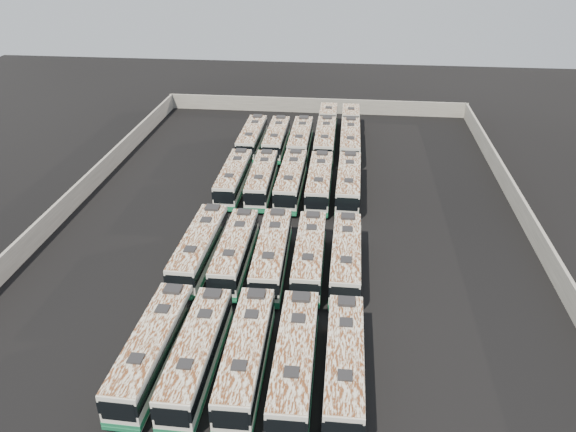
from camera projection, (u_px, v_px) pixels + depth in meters
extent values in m
plane|color=black|center=(290.00, 228.00, 53.76)|extent=(140.00, 140.00, 0.00)
cube|color=slate|center=(315.00, 106.00, 85.11)|extent=(45.20, 0.30, 2.20)
cube|color=slate|center=(533.00, 230.00, 51.10)|extent=(0.30, 73.20, 2.20)
cube|color=slate|center=(66.00, 206.00, 55.38)|extent=(0.30, 73.20, 2.20)
cube|color=beige|center=(152.00, 349.00, 36.25)|extent=(2.58, 11.12, 2.54)
cube|color=#15603E|center=(154.00, 360.00, 36.68)|extent=(2.63, 11.17, 0.39)
cube|color=black|center=(152.00, 344.00, 36.05)|extent=(2.64, 11.18, 0.85)
cube|color=black|center=(118.00, 412.00, 31.24)|extent=(2.03, 0.11, 1.34)
cube|color=#15603E|center=(121.00, 430.00, 31.91)|extent=(2.31, 0.16, 0.26)
cube|color=beige|center=(150.00, 333.00, 35.64)|extent=(2.52, 10.90, 0.06)
cube|color=black|center=(136.00, 358.00, 33.46)|extent=(0.90, 0.90, 0.13)
cube|color=black|center=(163.00, 309.00, 37.73)|extent=(0.90, 0.90, 0.13)
cube|color=black|center=(173.00, 289.00, 39.64)|extent=(1.22, 1.04, 0.24)
cylinder|color=black|center=(119.00, 401.00, 33.79)|extent=(0.28, 0.93, 0.92)
cylinder|color=black|center=(150.00, 405.00, 33.56)|extent=(0.28, 0.93, 0.92)
cylinder|color=black|center=(158.00, 327.00, 39.99)|extent=(0.28, 0.93, 0.92)
cylinder|color=black|center=(185.00, 329.00, 39.76)|extent=(0.28, 0.93, 0.92)
cube|color=beige|center=(197.00, 354.00, 35.85)|extent=(2.34, 10.95, 2.51)
cube|color=#15603E|center=(198.00, 365.00, 36.28)|extent=(2.39, 11.00, 0.38)
cube|color=black|center=(197.00, 349.00, 35.66)|extent=(2.40, 11.01, 0.84)
cube|color=black|center=(171.00, 418.00, 30.90)|extent=(2.01, 0.07, 1.32)
cube|color=beige|center=(196.00, 338.00, 35.25)|extent=(2.29, 10.73, 0.06)
cube|color=black|center=(185.00, 364.00, 33.10)|extent=(0.87, 0.87, 0.13)
cube|color=black|center=(205.00, 314.00, 37.32)|extent=(0.87, 0.87, 0.13)
cube|color=black|center=(212.00, 294.00, 39.22)|extent=(1.19, 1.01, 0.24)
cylinder|color=black|center=(167.00, 407.00, 33.41)|extent=(0.26, 0.91, 0.91)
cylinder|color=black|center=(199.00, 410.00, 33.21)|extent=(0.26, 0.91, 0.91)
cylinder|color=black|center=(198.00, 331.00, 39.55)|extent=(0.26, 0.91, 0.91)
cylinder|color=black|center=(225.00, 333.00, 39.35)|extent=(0.26, 0.91, 0.91)
cube|color=beige|center=(246.00, 355.00, 35.74)|extent=(2.47, 11.10, 2.54)
cube|color=#15603E|center=(247.00, 366.00, 36.17)|extent=(2.52, 11.15, 0.39)
cube|color=black|center=(246.00, 350.00, 35.54)|extent=(2.53, 11.16, 0.85)
cube|color=black|center=(230.00, 420.00, 30.72)|extent=(2.03, 0.09, 1.34)
cube|color=beige|center=(246.00, 339.00, 35.13)|extent=(2.42, 10.87, 0.06)
cube|color=black|center=(239.00, 365.00, 32.95)|extent=(0.89, 0.89, 0.13)
cube|color=black|center=(251.00, 314.00, 37.23)|extent=(0.89, 0.89, 0.13)
cube|color=black|center=(256.00, 294.00, 39.15)|extent=(1.21, 1.03, 0.24)
cylinder|color=black|center=(221.00, 409.00, 33.24)|extent=(0.27, 0.93, 0.92)
cylinder|color=black|center=(254.00, 412.00, 33.07)|extent=(0.27, 0.93, 0.92)
cylinder|color=black|center=(241.00, 332.00, 39.46)|extent=(0.27, 0.93, 0.92)
cylinder|color=black|center=(269.00, 334.00, 39.30)|extent=(0.27, 0.93, 0.92)
cube|color=beige|center=(295.00, 361.00, 35.23)|extent=(2.48, 11.32, 2.59)
cube|color=#15603E|center=(295.00, 372.00, 35.67)|extent=(2.53, 11.38, 0.40)
cube|color=black|center=(295.00, 356.00, 35.02)|extent=(2.54, 11.39, 0.87)
cube|color=black|center=(286.00, 430.00, 30.10)|extent=(2.07, 0.08, 1.37)
cube|color=beige|center=(295.00, 345.00, 34.60)|extent=(2.43, 11.10, 0.07)
cube|color=black|center=(291.00, 372.00, 32.38)|extent=(0.90, 0.90, 0.13)
cube|color=black|center=(298.00, 318.00, 36.75)|extent=(0.90, 0.90, 0.13)
cube|color=black|center=(301.00, 297.00, 38.71)|extent=(1.24, 1.05, 0.24)
cylinder|color=black|center=(272.00, 418.00, 32.67)|extent=(0.27, 0.94, 0.94)
cylinder|color=black|center=(307.00, 420.00, 32.50)|extent=(0.27, 0.94, 0.94)
cylinder|color=black|center=(285.00, 336.00, 39.03)|extent=(0.27, 0.94, 0.94)
cylinder|color=black|center=(314.00, 338.00, 38.86)|extent=(0.27, 0.94, 0.94)
cube|color=beige|center=(344.00, 364.00, 35.03)|extent=(2.34, 10.98, 2.51)
cube|color=#15603E|center=(344.00, 375.00, 35.46)|extent=(2.39, 11.03, 0.38)
cube|color=black|center=(345.00, 359.00, 34.84)|extent=(2.40, 11.04, 0.84)
cube|color=black|center=(343.00, 432.00, 30.06)|extent=(2.01, 0.07, 1.33)
cube|color=beige|center=(345.00, 348.00, 34.43)|extent=(2.29, 10.76, 0.06)
cube|color=black|center=(345.00, 375.00, 32.27)|extent=(0.87, 0.87, 0.13)
cube|color=black|center=(346.00, 322.00, 36.51)|extent=(0.87, 0.87, 0.13)
cube|color=black|center=(346.00, 301.00, 38.41)|extent=(1.19, 1.01, 0.24)
cylinder|color=black|center=(326.00, 420.00, 32.56)|extent=(0.26, 0.92, 0.91)
cylinder|color=black|center=(360.00, 422.00, 32.38)|extent=(0.26, 0.92, 0.91)
cylinder|color=black|center=(330.00, 340.00, 38.73)|extent=(0.26, 0.92, 0.91)
cylinder|color=black|center=(359.00, 342.00, 38.55)|extent=(0.26, 0.92, 0.91)
cube|color=beige|center=(200.00, 248.00, 47.28)|extent=(2.56, 11.28, 2.57)
cube|color=#15603E|center=(200.00, 258.00, 47.72)|extent=(2.61, 11.33, 0.39)
cube|color=black|center=(199.00, 244.00, 47.08)|extent=(2.62, 11.34, 0.86)
cube|color=black|center=(179.00, 283.00, 42.20)|extent=(2.06, 0.10, 1.36)
cube|color=#15603E|center=(181.00, 299.00, 42.87)|extent=(2.34, 0.14, 0.26)
cube|color=beige|center=(198.00, 235.00, 46.66)|extent=(2.50, 11.05, 0.07)
cube|color=black|center=(190.00, 249.00, 44.46)|extent=(0.91, 0.91, 0.13)
cube|color=black|center=(206.00, 220.00, 48.79)|extent=(0.91, 0.91, 0.13)
cube|color=black|center=(212.00, 208.00, 50.73)|extent=(1.24, 1.05, 0.24)
cylinder|color=black|center=(177.00, 283.00, 44.78)|extent=(0.28, 0.94, 0.94)
cylinder|color=black|center=(201.00, 285.00, 44.56)|extent=(0.28, 0.94, 0.94)
cylinder|color=black|center=(200.00, 238.00, 51.08)|extent=(0.28, 0.94, 0.94)
cylinder|color=black|center=(222.00, 239.00, 50.86)|extent=(0.28, 0.94, 0.94)
cube|color=beige|center=(235.00, 252.00, 46.91)|extent=(2.27, 10.79, 2.47)
cube|color=#15603E|center=(236.00, 261.00, 47.34)|extent=(2.32, 10.84, 0.38)
cube|color=black|center=(235.00, 247.00, 46.72)|extent=(2.33, 10.85, 0.83)
cube|color=black|center=(221.00, 286.00, 42.02)|extent=(1.98, 0.07, 1.30)
cube|color=#15603E|center=(222.00, 301.00, 42.67)|extent=(2.25, 0.11, 0.25)
cube|color=beige|center=(234.00, 239.00, 46.32)|extent=(2.23, 10.58, 0.06)
cube|color=black|center=(229.00, 253.00, 44.19)|extent=(0.86, 0.86, 0.13)
cube|color=black|center=(240.00, 224.00, 48.36)|extent=(0.86, 0.86, 0.13)
cube|color=black|center=(244.00, 212.00, 50.24)|extent=(1.17, 0.99, 0.23)
cylinder|color=black|center=(216.00, 286.00, 44.49)|extent=(0.25, 0.90, 0.90)
cylinder|color=black|center=(239.00, 287.00, 44.31)|extent=(0.25, 0.90, 0.90)
cylinder|color=black|center=(232.00, 242.00, 50.55)|extent=(0.25, 0.90, 0.90)
cylinder|color=black|center=(253.00, 243.00, 50.37)|extent=(0.25, 0.90, 0.90)
cube|color=beige|center=(272.00, 254.00, 46.45)|extent=(2.61, 11.33, 2.59)
cube|color=#15603E|center=(272.00, 264.00, 46.89)|extent=(2.66, 11.38, 0.39)
cube|color=black|center=(272.00, 250.00, 46.25)|extent=(2.67, 11.39, 0.86)
cube|color=black|center=(263.00, 291.00, 41.32)|extent=(2.07, 0.11, 1.36)
cube|color=#15603E|center=(264.00, 307.00, 42.00)|extent=(2.35, 0.15, 0.26)
cube|color=beige|center=(272.00, 240.00, 45.83)|extent=(2.56, 11.11, 0.07)
cube|color=black|center=(268.00, 255.00, 43.60)|extent=(0.91, 0.91, 0.13)
cube|color=black|center=(275.00, 225.00, 47.97)|extent=(0.91, 0.91, 0.13)
cube|color=black|center=(278.00, 212.00, 49.93)|extent=(1.25, 1.06, 0.24)
cylinder|color=black|center=(254.00, 290.00, 43.89)|extent=(0.28, 0.95, 0.94)
cylinder|color=black|center=(280.00, 292.00, 43.74)|extent=(0.28, 0.95, 0.94)
cylinder|color=black|center=(265.00, 243.00, 50.24)|extent=(0.28, 0.95, 0.94)
cylinder|color=black|center=(288.00, 244.00, 50.09)|extent=(0.28, 0.95, 0.94)
cube|color=beige|center=(309.00, 255.00, 46.36)|extent=(2.40, 10.90, 2.49)
cube|color=#15603E|center=(309.00, 265.00, 46.79)|extent=(2.45, 10.95, 0.38)
cube|color=black|center=(309.00, 251.00, 46.17)|extent=(2.46, 10.96, 0.83)
cube|color=black|center=(305.00, 291.00, 41.42)|extent=(1.99, 0.08, 1.31)
cube|color=#15603E|center=(305.00, 306.00, 42.08)|extent=(2.27, 0.13, 0.25)
cube|color=beige|center=(310.00, 242.00, 45.76)|extent=(2.35, 10.68, 0.06)
cube|color=black|center=(308.00, 257.00, 43.62)|extent=(0.87, 0.87, 0.13)
cube|color=black|center=(311.00, 227.00, 47.82)|extent=(0.87, 0.87, 0.13)
cube|color=black|center=(313.00, 215.00, 49.71)|extent=(1.19, 1.01, 0.24)
cylinder|color=black|center=(294.00, 290.00, 43.90)|extent=(0.26, 0.91, 0.91)
cylinder|color=black|center=(319.00, 292.00, 43.74)|extent=(0.26, 0.91, 0.91)
cylinder|color=black|center=(301.00, 245.00, 50.02)|extent=(0.26, 0.91, 0.91)
cylinder|color=black|center=(322.00, 246.00, 49.86)|extent=(0.26, 0.91, 0.91)
cube|color=beige|center=(346.00, 258.00, 45.96)|extent=(2.34, 11.04, 2.53)
cube|color=#15603E|center=(345.00, 268.00, 46.40)|extent=(2.39, 11.09, 0.39)
cube|color=black|center=(346.00, 254.00, 45.77)|extent=(2.40, 11.10, 0.85)
cube|color=black|center=(344.00, 295.00, 40.97)|extent=(2.02, 0.07, 1.33)
cube|color=#15603E|center=(344.00, 310.00, 41.62)|extent=(2.30, 0.11, 0.26)
cube|color=beige|center=(347.00, 245.00, 45.36)|extent=(2.30, 10.82, 0.06)
cube|color=black|center=(346.00, 260.00, 43.19)|extent=(0.88, 0.88, 0.13)
cube|color=black|center=(347.00, 229.00, 47.45)|extent=(0.88, 0.88, 0.13)
cube|color=black|center=(348.00, 216.00, 49.36)|extent=(1.20, 1.02, 0.24)
cylinder|color=black|center=(332.00, 294.00, 43.49)|extent=(0.26, 0.92, 0.92)
cylinder|color=black|center=(357.00, 295.00, 43.30)|extent=(0.26, 0.92, 0.92)
cylinder|color=black|center=(335.00, 247.00, 49.69)|extent=(0.26, 0.92, 0.92)
cylinder|color=black|center=(357.00, 248.00, 49.49)|extent=(0.26, 0.92, 0.92)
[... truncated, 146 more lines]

